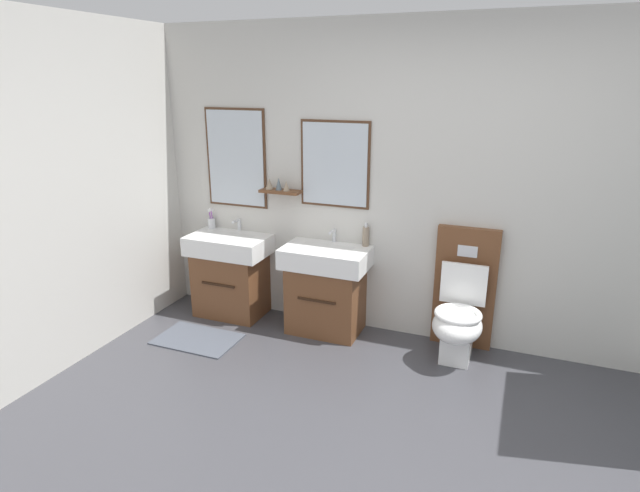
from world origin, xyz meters
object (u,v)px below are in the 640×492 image
at_px(toothbrush_cup, 212,222).
at_px(toilet, 460,310).
at_px(vanity_sink_left, 231,273).
at_px(soap_dispenser, 366,236).
at_px(vanity_sink_right, 326,287).

bearing_deg(toothbrush_cup, toilet, -3.94).
xyz_separation_m(vanity_sink_left, soap_dispenser, (1.22, 0.16, 0.44)).
distance_m(vanity_sink_right, toilet, 1.12).
height_order(vanity_sink_left, soap_dispenser, soap_dispenser).
bearing_deg(vanity_sink_right, toilet, -0.31).
xyz_separation_m(vanity_sink_right, toothbrush_cup, (-1.21, 0.15, 0.41)).
height_order(toilet, soap_dispenser, toilet).
bearing_deg(soap_dispenser, vanity_sink_left, -172.34).
xyz_separation_m(vanity_sink_left, toothbrush_cup, (-0.28, 0.15, 0.41)).
bearing_deg(vanity_sink_right, toothbrush_cup, 172.74).
relative_size(vanity_sink_right, toilet, 0.75).
relative_size(vanity_sink_left, vanity_sink_right, 1.00).
distance_m(vanity_sink_left, soap_dispenser, 1.31).
bearing_deg(toothbrush_cup, vanity_sink_right, -7.26).
bearing_deg(vanity_sink_right, soap_dispenser, 29.70).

